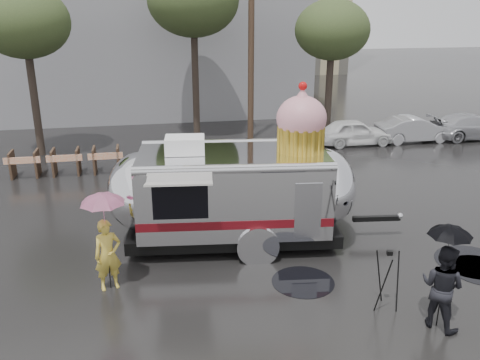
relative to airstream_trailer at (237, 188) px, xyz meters
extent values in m
plane|color=black|center=(0.18, -3.06, -1.57)|extent=(120.00, 120.00, 0.00)
cylinder|color=black|center=(5.70, -2.29, -1.56)|extent=(1.85, 1.85, 0.01)
cylinder|color=black|center=(1.16, -2.44, -1.56)|extent=(1.49, 1.49, 0.01)
cylinder|color=black|center=(1.64, 2.94, -1.56)|extent=(1.46, 1.46, 0.01)
cylinder|color=#473323|center=(2.68, 10.94, 2.93)|extent=(0.28, 0.28, 9.00)
cylinder|color=#382D26|center=(-6.82, 9.94, 1.36)|extent=(0.32, 0.32, 5.85)
ellipsoid|color=#2E3D1E|center=(-6.82, 9.94, 3.96)|extent=(3.64, 3.64, 2.86)
cylinder|color=#382D26|center=(0.18, 11.94, 1.81)|extent=(0.32, 0.32, 6.75)
ellipsoid|color=#2E3D1E|center=(0.18, 11.94, 4.81)|extent=(4.20, 4.20, 3.30)
cylinder|color=#382D26|center=(6.18, 9.94, 1.13)|extent=(0.32, 0.32, 5.40)
ellipsoid|color=#2E3D1E|center=(6.18, 9.94, 3.53)|extent=(3.36, 3.36, 2.64)
cube|color=#473323|center=(-7.32, 6.94, -1.07)|extent=(0.08, 0.80, 1.00)
cube|color=#473323|center=(-6.42, 6.94, -1.07)|extent=(0.08, 0.80, 1.00)
cube|color=#E5590C|center=(-6.87, 6.56, -0.82)|extent=(1.30, 0.04, 0.25)
cube|color=#473323|center=(-5.82, 6.94, -1.07)|extent=(0.08, 0.80, 1.00)
cube|color=#473323|center=(-4.92, 6.94, -1.07)|extent=(0.08, 0.80, 1.00)
cube|color=#E5590C|center=(-5.37, 6.56, -0.82)|extent=(1.30, 0.04, 0.25)
cube|color=#473323|center=(-4.32, 6.94, -1.07)|extent=(0.08, 0.80, 1.00)
cube|color=#473323|center=(-3.42, 6.94, -1.07)|extent=(0.08, 0.80, 1.00)
cube|color=#E5590C|center=(-3.87, 6.56, -0.82)|extent=(1.30, 0.04, 0.25)
imported|color=silver|center=(7.18, 8.94, -0.87)|extent=(4.00, 1.80, 1.40)
imported|color=#B2B2B7|center=(10.18, 8.94, -0.87)|extent=(4.00, 1.80, 1.40)
imported|color=#B2B2B7|center=(13.18, 8.94, -0.85)|extent=(4.20, 1.80, 1.44)
cube|color=silver|center=(-0.10, 0.02, 0.00)|extent=(5.18, 3.11, 2.01)
ellipsoid|color=silver|center=(2.34, -0.26, 0.00)|extent=(1.96, 2.74, 2.01)
ellipsoid|color=silver|center=(-2.55, 0.30, 0.00)|extent=(1.96, 2.74, 2.01)
cube|color=black|center=(-0.10, 0.02, -1.18)|extent=(5.80, 2.85, 0.34)
cylinder|color=black|center=(0.32, -1.19, -1.18)|extent=(0.81, 0.33, 0.78)
cylinder|color=black|center=(0.58, 1.10, -1.18)|extent=(0.81, 0.33, 0.78)
cylinder|color=silver|center=(0.31, -1.34, -1.12)|extent=(1.08, 0.23, 1.07)
cube|color=black|center=(3.89, -0.44, -1.01)|extent=(1.35, 0.28, 0.13)
sphere|color=silver|center=(4.56, -0.51, -0.95)|extent=(0.20, 0.20, 0.18)
cylinder|color=black|center=(-3.54, 0.41, -1.29)|extent=(0.12, 0.12, 0.56)
cube|color=#540A10|center=(-0.25, -1.25, -0.51)|extent=(4.89, 0.58, 0.22)
cube|color=#540A10|center=(0.04, 1.29, -0.51)|extent=(4.89, 0.58, 0.22)
cube|color=black|center=(-1.58, -1.12, 0.16)|extent=(1.34, 0.18, 0.89)
cube|color=#9E9993|center=(-1.61, -1.39, 0.72)|extent=(1.62, 0.73, 0.16)
cube|color=silver|center=(1.53, -1.47, -0.17)|extent=(0.67, 0.11, 1.45)
cube|color=white|center=(-1.32, 0.16, 1.23)|extent=(1.08, 0.84, 0.42)
cylinder|color=gold|center=(1.67, -0.18, 1.34)|extent=(1.29, 1.29, 0.67)
ellipsoid|color=pink|center=(1.67, -0.18, 1.87)|extent=(1.43, 1.43, 1.16)
cone|color=pink|center=(1.67, -0.18, 2.45)|extent=(0.62, 0.62, 0.45)
sphere|color=red|center=(1.67, -0.18, 2.70)|extent=(0.25, 0.25, 0.22)
imported|color=gold|center=(-3.31, -1.84, -0.72)|extent=(0.70, 0.56, 1.69)
imported|color=pink|center=(-3.31, -1.84, 0.39)|extent=(1.21, 1.21, 0.83)
cylinder|color=black|center=(-3.31, -1.84, -0.74)|extent=(0.02, 0.02, 1.65)
imported|color=black|center=(3.34, -4.58, -0.67)|extent=(0.88, 0.98, 1.80)
imported|color=black|center=(3.34, -4.58, 0.34)|extent=(1.04, 1.04, 0.71)
cylinder|color=black|center=(3.34, -4.58, -0.74)|extent=(0.02, 0.02, 1.65)
cylinder|color=black|center=(2.79, -3.83, -0.92)|extent=(0.10, 0.30, 1.32)
cylinder|color=black|center=(2.50, -3.55, -0.92)|extent=(0.30, 0.11, 1.32)
cylinder|color=black|center=(2.41, -3.94, -0.92)|extent=(0.23, 0.22, 1.32)
cube|color=black|center=(2.57, -3.77, -0.25)|extent=(0.13, 0.12, 0.09)
camera|label=1|loc=(-2.27, -12.52, 4.70)|focal=38.00mm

